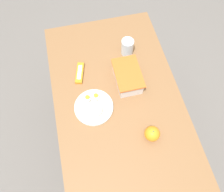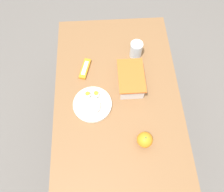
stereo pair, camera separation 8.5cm
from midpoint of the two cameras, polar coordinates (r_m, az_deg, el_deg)
ground_plane at (r=1.88m, az=2.28°, el=-10.38°), size 10.00×10.00×0.00m
table at (r=1.28m, az=3.31°, el=-2.81°), size 1.18×0.70×0.73m
food_container at (r=1.21m, az=6.89°, el=4.04°), size 0.21×0.14×0.09m
orange_fruit at (r=1.10m, az=10.81°, el=-11.33°), size 0.08×0.08×0.08m
rice_plate at (r=1.17m, az=-3.08°, el=-2.25°), size 0.21×0.21×0.05m
candy_bar at (r=1.28m, az=-5.16°, el=6.96°), size 0.14×0.07×0.02m
drinking_glass at (r=1.32m, az=8.19°, el=11.77°), size 0.07×0.07×0.10m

